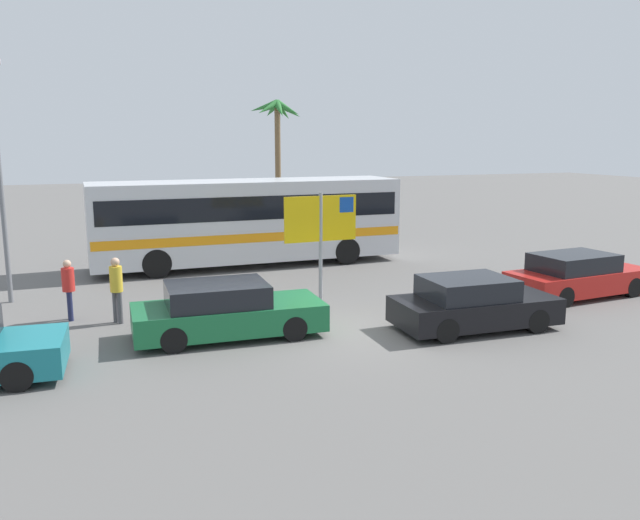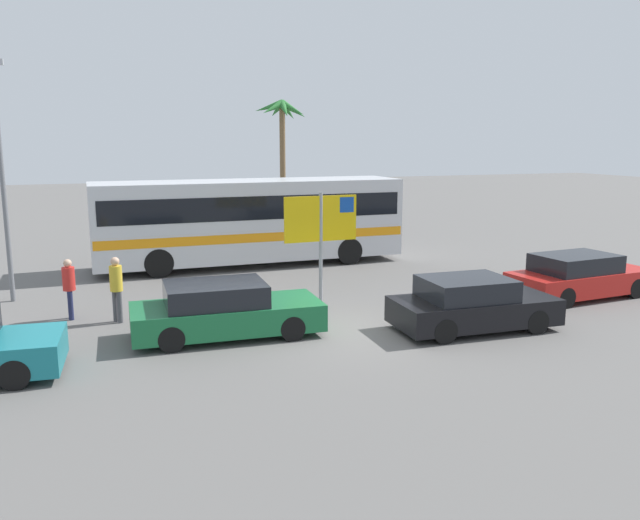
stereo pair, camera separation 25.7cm
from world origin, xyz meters
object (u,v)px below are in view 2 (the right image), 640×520
at_px(car_green, 224,310).
at_px(pedestrian_by_bus, 116,284).
at_px(bus_front_coach, 250,218).
at_px(car_red, 579,277).
at_px(ferry_sign, 322,223).
at_px(pedestrian_near_sign, 69,284).
at_px(car_black, 472,305).

xyz_separation_m(car_green, pedestrian_by_bus, (-2.35, 2.13, 0.38)).
height_order(bus_front_coach, car_red, bus_front_coach).
height_order(ferry_sign, pedestrian_near_sign, ferry_sign).
height_order(car_black, pedestrian_by_bus, pedestrian_by_bus).
distance_m(car_red, pedestrian_by_bus, 13.27).
relative_size(ferry_sign, car_red, 0.69).
relative_size(bus_front_coach, car_green, 2.49).
height_order(car_red, pedestrian_near_sign, pedestrian_near_sign).
bearing_deg(car_red, car_green, 176.21).
height_order(bus_front_coach, ferry_sign, ferry_sign).
relative_size(car_green, car_red, 0.99).
distance_m(bus_front_coach, pedestrian_by_bus, 8.31).
height_order(car_black, pedestrian_near_sign, pedestrian_near_sign).
relative_size(car_black, car_green, 0.90).
bearing_deg(ferry_sign, pedestrian_near_sign, 172.87).
bearing_deg(pedestrian_by_bus, car_red, 135.94).
bearing_deg(pedestrian_near_sign, car_red, -13.92).
xyz_separation_m(ferry_sign, car_red, (7.42, -2.10, -1.69)).
height_order(car_black, car_red, same).
relative_size(car_red, pedestrian_near_sign, 2.87).
bearing_deg(bus_front_coach, car_red, -46.55).
bearing_deg(car_black, car_red, 21.89).
distance_m(bus_front_coach, car_green, 9.13).
xyz_separation_m(bus_front_coach, car_black, (3.10, -10.17, -1.15)).
bearing_deg(pedestrian_near_sign, car_black, -28.51).
relative_size(car_black, pedestrian_by_bus, 2.39).
distance_m(car_green, car_red, 10.77).
xyz_separation_m(car_black, pedestrian_by_bus, (-8.24, 3.69, 0.38)).
bearing_deg(car_red, pedestrian_by_bus, 166.76).
distance_m(car_black, pedestrian_by_bus, 9.04).
xyz_separation_m(pedestrian_near_sign, pedestrian_by_bus, (1.15, -0.73, 0.07)).
xyz_separation_m(car_red, pedestrian_near_sign, (-14.27, 2.67, 0.31)).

